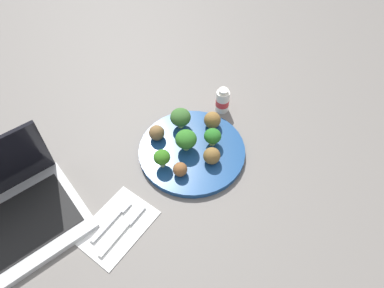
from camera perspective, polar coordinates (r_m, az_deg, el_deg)
The scene contains 15 objects.
ground_plane at distance 0.88m, azimuth 0.00°, elevation -1.47°, with size 4.00×4.00×0.00m, color slate.
plate at distance 0.87m, azimuth 0.00°, elevation -1.15°, with size 0.28×0.28×0.02m, color navy.
broccoli_floret_front_left at distance 0.84m, azimuth -1.05°, elevation 0.80°, with size 0.06×0.06×0.06m.
broccoli_floret_mid_right at distance 0.85m, azimuth 3.59°, elevation 1.34°, with size 0.05×0.05×0.05m.
broccoli_floret_far_rim at distance 0.81m, azimuth -5.24°, elevation -2.35°, with size 0.04×0.04×0.05m.
broccoli_floret_front_right at distance 0.89m, azimuth -2.01°, elevation 4.64°, with size 0.06×0.06×0.06m.
meatball_front_left at distance 0.90m, azimuth 3.54°, elevation 4.17°, with size 0.05×0.05×0.05m, color brown.
meatball_mid_left at distance 0.88m, azimuth -6.15°, elevation 1.95°, with size 0.04×0.04×0.04m, color brown.
meatball_back_right at distance 0.82m, azimuth 3.45°, elevation -2.06°, with size 0.04×0.04×0.04m, color brown.
meatball_far_rim at distance 0.80m, azimuth -2.07°, elevation -4.42°, with size 0.04×0.04×0.04m, color brown.
napkin at distance 0.78m, azimuth -12.93°, elevation -13.66°, with size 0.17×0.12×0.01m, color white.
fork at distance 0.79m, azimuth -13.55°, elevation -12.35°, with size 0.12×0.02×0.01m.
knife at distance 0.77m, azimuth -11.66°, elevation -13.88°, with size 0.15×0.02×0.01m.
yogurt_bottle at distance 0.96m, azimuth 5.31°, elevation 7.46°, with size 0.04×0.04×0.08m.
laptop at distance 0.84m, azimuth -30.31°, elevation -11.05°, with size 0.38×0.32×0.21m.
Camera 1 is at (-0.45, -0.27, 0.70)m, focal length 30.74 mm.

